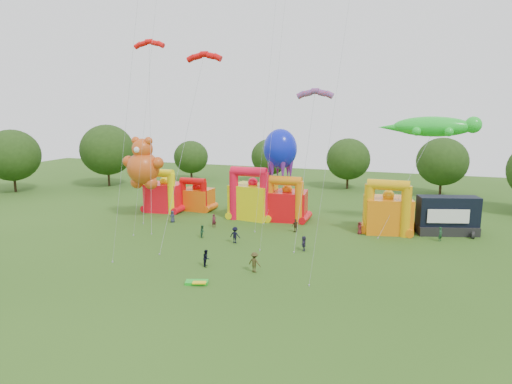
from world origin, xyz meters
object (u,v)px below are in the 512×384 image
(bouncy_castle_2, at_px, (252,199))
(gecko_kite, at_px, (410,176))
(octopus_kite, at_px, (279,161))
(teddy_bear_kite, at_px, (143,171))
(bouncy_castle_0, at_px, (164,195))
(spectator_4, at_px, (296,226))
(spectator_0, at_px, (172,217))
(stage_trailer, at_px, (447,216))

(bouncy_castle_2, xyz_separation_m, gecko_kite, (20.76, -0.83, 4.38))
(octopus_kite, bearing_deg, teddy_bear_kite, -161.51)
(bouncy_castle_0, bearing_deg, bouncy_castle_2, 0.94)
(teddy_bear_kite, xyz_separation_m, spectator_4, (21.69, 0.12, -5.93))
(spectator_0, bearing_deg, octopus_kite, 32.61)
(octopus_kite, distance_m, spectator_0, 16.34)
(bouncy_castle_0, height_order, spectator_4, bouncy_castle_0)
(bouncy_castle_2, relative_size, teddy_bear_kite, 0.65)
(stage_trailer, bearing_deg, bouncy_castle_2, -179.30)
(gecko_kite, relative_size, spectator_0, 8.88)
(spectator_4, bearing_deg, bouncy_castle_0, -57.20)
(stage_trailer, bearing_deg, teddy_bear_kite, -172.04)
(teddy_bear_kite, bearing_deg, gecko_kite, 7.18)
(stage_trailer, bearing_deg, spectator_0, -170.07)
(stage_trailer, xyz_separation_m, octopus_kite, (-21.84, 0.39, 5.87))
(bouncy_castle_2, height_order, octopus_kite, octopus_kite)
(teddy_bear_kite, bearing_deg, stage_trailer, 7.96)
(stage_trailer, distance_m, spectator_0, 35.48)
(stage_trailer, relative_size, teddy_bear_kite, 0.66)
(gecko_kite, xyz_separation_m, spectator_4, (-13.17, -4.28, -6.35))
(stage_trailer, height_order, gecko_kite, gecko_kite)
(stage_trailer, xyz_separation_m, spectator_0, (-34.92, -6.11, -1.47))
(bouncy_castle_0, bearing_deg, stage_trailer, 0.78)
(bouncy_castle_0, relative_size, spectator_0, 4.03)
(gecko_kite, bearing_deg, teddy_bear_kite, -172.82)
(bouncy_castle_2, relative_size, spectator_4, 4.39)
(octopus_kite, xyz_separation_m, spectator_4, (3.98, -5.81, -7.30))
(spectator_0, distance_m, spectator_4, 17.07)
(bouncy_castle_0, distance_m, teddy_bear_kite, 6.58)
(teddy_bear_kite, height_order, spectator_0, teddy_bear_kite)
(octopus_kite, relative_size, spectator_0, 7.76)
(teddy_bear_kite, distance_m, gecko_kite, 35.14)
(spectator_0, bearing_deg, spectator_4, 8.50)
(bouncy_castle_0, xyz_separation_m, teddy_bear_kite, (-0.14, -4.99, 4.29))
(stage_trailer, relative_size, spectator_0, 4.71)
(gecko_kite, distance_m, spectator_4, 15.23)
(teddy_bear_kite, xyz_separation_m, gecko_kite, (34.86, 4.39, 0.42))
(bouncy_castle_2, xyz_separation_m, spectator_4, (7.60, -5.10, -1.97))
(bouncy_castle_0, relative_size, teddy_bear_kite, 0.57)
(bouncy_castle_0, distance_m, gecko_kite, 35.04)
(bouncy_castle_0, relative_size, gecko_kite, 0.45)
(octopus_kite, xyz_separation_m, spectator_0, (-13.08, -6.51, -7.33))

